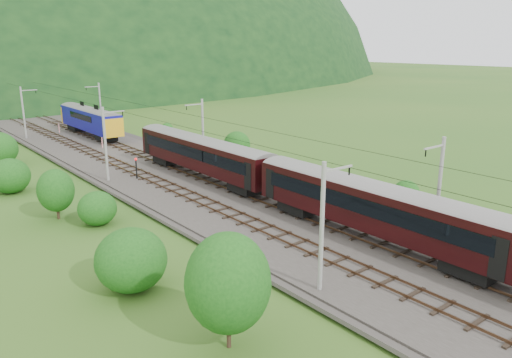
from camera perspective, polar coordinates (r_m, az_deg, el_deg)
ground at (r=35.85m, az=14.27°, el=-9.62°), size 600.00×600.00×0.00m
railbed at (r=41.97m, az=3.36°, el=-5.18°), size 14.00×220.00×0.30m
track_left at (r=40.42m, az=0.83°, el=-5.64°), size 2.40×220.00×0.27m
track_right at (r=43.46m, az=5.72°, el=-4.19°), size 2.40×220.00×0.27m
catenary_left at (r=55.93m, az=-16.77°, el=4.03°), size 2.54×192.28×8.00m
catenary_right at (r=61.46m, az=-6.16°, el=5.56°), size 2.54×192.28×8.00m
overhead_wires at (r=40.07m, az=3.52°, el=4.17°), size 4.83×198.00×0.03m
hazard_post_near at (r=89.83m, az=-21.59°, el=5.44°), size 0.16×0.16×1.52m
hazard_post_far at (r=74.59m, az=-17.17°, el=4.00°), size 0.16×0.16×1.51m
signal at (r=56.35m, az=-13.53°, el=1.39°), size 0.26×0.26×2.35m
vegetation_left at (r=41.96m, az=-20.27°, el=-2.97°), size 10.16×146.90×6.45m
vegetation_right at (r=52.85m, az=10.92°, el=0.23°), size 4.93×98.88×3.22m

